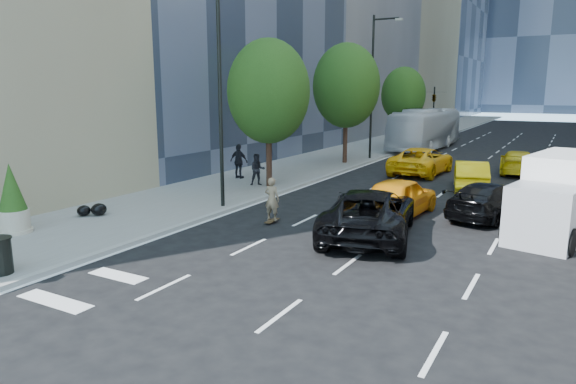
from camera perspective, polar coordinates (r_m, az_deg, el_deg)
The scene contains 21 objects.
ground at distance 15.79m, azimuth 3.30°, elevation -7.44°, with size 160.00×160.00×0.00m, color black.
sidewalk_left at distance 46.41m, azimuth 9.60°, elevation 4.98°, with size 6.00×120.00×0.15m, color slate.
lamp_near at distance 21.68m, azimuth -7.24°, elevation 13.19°, with size 2.13×0.22×10.00m.
lamp_far at distance 37.72m, azimuth 9.59°, elevation 12.29°, with size 2.13×0.22×10.00m.
tree_near at distance 26.31m, azimuth -2.18°, elevation 11.09°, with size 4.20×4.20×7.46m.
tree_mid at distance 35.24m, azimuth 6.50°, elevation 11.64°, with size 4.50×4.50×7.99m.
tree_far at distance 47.48m, azimuth 12.69°, elevation 10.50°, with size 3.90×3.90×6.92m.
traffic_signal at distance 55.00m, azimuth 15.93°, elevation 10.02°, with size 2.48×0.53×5.20m.
skateboarder at distance 19.68m, azimuth -1.80°, elevation -1.11°, with size 0.61×0.40×1.67m, color #7F6A4F.
black_sedan_lincoln at distance 18.09m, azimuth 9.04°, elevation -2.31°, with size 2.83×6.15×1.71m, color black.
black_sedan_mercedes at distance 22.08m, azimuth 21.37°, elevation -0.85°, with size 2.01×4.94×1.43m, color black.
taxi_a at distance 21.28m, azimuth 12.25°, elevation -0.49°, with size 1.92×4.77×1.62m, color orange.
taxi_b at distance 28.08m, azimuth 19.65°, elevation 1.79°, with size 1.58×4.53×1.49m, color yellow.
taxi_c at distance 32.35m, azimuth 14.62°, elevation 3.38°, with size 2.69×5.84×1.62m, color #FFB70D.
taxi_d at distance 34.36m, azimuth 24.16°, elevation 3.04°, with size 2.00×4.92×1.43m, color gold.
city_bus at distance 46.04m, azimuth 15.07°, elevation 6.77°, with size 2.91×12.43×3.46m, color silver.
box_truck at distance 20.61m, azimuth 28.05°, elevation -0.22°, with size 3.25×6.16×2.80m.
pedestrian_a at distance 26.78m, azimuth -3.42°, elevation 2.49°, with size 0.80×0.62×1.65m, color black.
pedestrian_b at distance 28.97m, azimuth -5.47°, elevation 3.41°, with size 1.13×0.47×1.92m, color black.
planter_shrub at distance 20.18m, azimuth -28.30°, elevation -0.78°, with size 1.02×1.02×2.45m.
garbage_bags at distance 21.79m, azimuth -20.86°, elevation -1.87°, with size 0.99×0.95×0.49m.
Camera 1 is at (6.51, -13.46, 5.07)m, focal length 32.00 mm.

